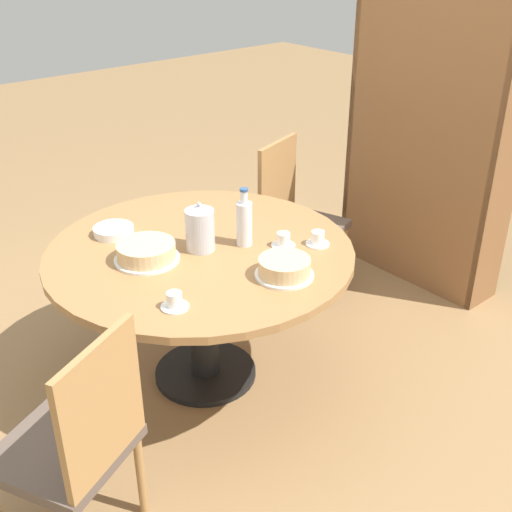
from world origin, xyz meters
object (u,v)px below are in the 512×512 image
water_bottle (244,222)px  cake_second (284,268)px  chair_a (296,216)px  coffee_pot (201,228)px  cake_main (146,252)px  bookshelf (427,135)px  cup_c (175,302)px  chair_b (76,442)px  cup_b (318,239)px  cup_a (283,241)px

water_bottle → cake_second: size_ratio=1.10×
chair_a → coffee_pot: bearing=-175.9°
chair_a → water_bottle: bearing=-166.4°
chair_a → cake_main: chair_a is taller
bookshelf → water_bottle: bearing=93.5°
chair_a → cake_main: size_ratio=3.17×
cup_c → cake_main: bearing=162.6°
chair_b → cup_b: size_ratio=8.24×
bookshelf → water_bottle: bookshelf is taller
bookshelf → cup_a: size_ratio=16.79×
coffee_pot → cake_second: (0.43, 0.12, -0.07)m
water_bottle → cake_second: bearing=-10.4°
bookshelf → chair_b: bearing=101.0°
cake_second → cup_b: 0.34m
bookshelf → coffee_pot: bearing=89.9°
chair_a → bookshelf: size_ratio=0.49×
chair_a → cake_second: bearing=-153.6°
cake_main → cup_c: cake_main is taller
chair_b → coffee_pot: bearing=-176.7°
cake_second → cup_c: (-0.09, -0.49, -0.01)m
cup_b → cup_c: bearing=-88.4°
cake_second → cup_b: (-0.12, 0.32, -0.01)m
chair_b → coffee_pot: size_ratio=3.93×
bookshelf → water_bottle: (0.09, -1.47, -0.09)m
chair_a → cup_a: chair_a is taller
chair_b → chair_a: bearing=179.5°
coffee_pot → cup_a: bearing=53.3°
cake_main → cake_second: (0.50, 0.36, -0.00)m
coffee_pot → cup_c: (0.34, -0.37, -0.08)m
chair_b → cup_c: bearing=171.4°
cake_second → cup_b: bearing=110.0°
chair_b → cake_main: bearing=-164.8°
bookshelf → water_bottle: size_ratio=6.74×
cake_second → cup_a: bearing=138.1°
chair_b → cup_b: (-0.18, 1.33, 0.27)m
coffee_pot → cake_main: coffee_pot is taller
bookshelf → water_bottle: 1.48m
water_bottle → cup_c: (0.24, -0.55, -0.09)m
bookshelf → cake_main: 1.91m
chair_a → water_bottle: (0.47, -0.78, 0.35)m
bookshelf → cup_a: 1.38m
water_bottle → cup_a: bearing=43.0°
water_bottle → cake_second: (0.34, -0.06, -0.07)m
bookshelf → cake_second: (0.43, -1.54, -0.16)m
chair_a → chair_b: (0.87, -1.86, 0.00)m
coffee_pot → cake_main: size_ratio=0.81×
water_bottle → cup_a: size_ratio=2.49×
bookshelf → cake_main: (-0.07, -1.90, -0.16)m
chair_b → cup_a: size_ratio=8.24×
cup_a → cup_b: size_ratio=1.00×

